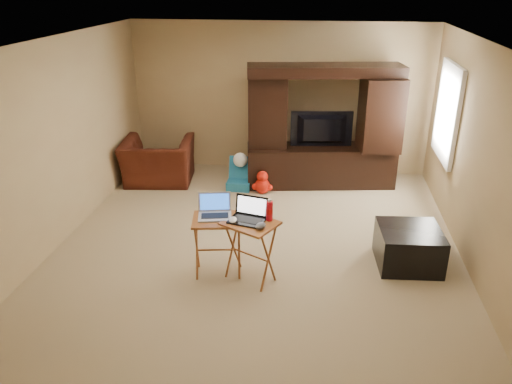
# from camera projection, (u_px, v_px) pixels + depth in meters

# --- Properties ---
(floor) EXTENTS (5.50, 5.50, 0.00)m
(floor) POSITION_uv_depth(u_px,v_px,m) (258.00, 243.00, 6.40)
(floor) COLOR tan
(floor) RESTS_ON ground
(ceiling) EXTENTS (5.50, 5.50, 0.00)m
(ceiling) POSITION_uv_depth(u_px,v_px,m) (258.00, 41.00, 5.40)
(ceiling) COLOR silver
(ceiling) RESTS_ON ground
(wall_back) EXTENTS (5.00, 0.00, 5.00)m
(wall_back) POSITION_uv_depth(u_px,v_px,m) (279.00, 99.00, 8.40)
(wall_back) COLOR tan
(wall_back) RESTS_ON ground
(wall_front) EXTENTS (5.00, 0.00, 5.00)m
(wall_front) POSITION_uv_depth(u_px,v_px,m) (206.00, 279.00, 3.40)
(wall_front) COLOR tan
(wall_front) RESTS_ON ground
(wall_left) EXTENTS (0.00, 5.50, 5.50)m
(wall_left) POSITION_uv_depth(u_px,v_px,m) (60.00, 142.00, 6.21)
(wall_left) COLOR tan
(wall_left) RESTS_ON ground
(wall_right) EXTENTS (0.00, 5.50, 5.50)m
(wall_right) POSITION_uv_depth(u_px,v_px,m) (479.00, 160.00, 5.59)
(wall_right) COLOR tan
(wall_right) RESTS_ON ground
(window_pane) EXTENTS (0.00, 1.20, 1.20)m
(window_pane) POSITION_uv_depth(u_px,v_px,m) (449.00, 113.00, 6.95)
(window_pane) COLOR white
(window_pane) RESTS_ON ground
(window_frame) EXTENTS (0.06, 1.14, 1.34)m
(window_frame) POSITION_uv_depth(u_px,v_px,m) (447.00, 113.00, 6.95)
(window_frame) COLOR white
(window_frame) RESTS_ON ground
(entertainment_center) EXTENTS (2.42, 0.95, 1.93)m
(entertainment_center) POSITION_uv_depth(u_px,v_px,m) (322.00, 127.00, 7.84)
(entertainment_center) COLOR black
(entertainment_center) RESTS_ON floor
(television) EXTENTS (0.99, 0.26, 0.56)m
(television) POSITION_uv_depth(u_px,v_px,m) (322.00, 130.00, 7.82)
(television) COLOR black
(television) RESTS_ON entertainment_center
(recliner) EXTENTS (1.21, 1.09, 0.72)m
(recliner) POSITION_uv_depth(u_px,v_px,m) (158.00, 161.00, 8.16)
(recliner) COLOR #471A0F
(recliner) RESTS_ON floor
(child_rocker) EXTENTS (0.38, 0.43, 0.50)m
(child_rocker) POSITION_uv_depth(u_px,v_px,m) (239.00, 174.00, 7.95)
(child_rocker) COLOR #1A6590
(child_rocker) RESTS_ON floor
(plush_toy) EXTENTS (0.34, 0.28, 0.37)m
(plush_toy) POSITION_uv_depth(u_px,v_px,m) (262.00, 182.00, 7.80)
(plush_toy) COLOR red
(plush_toy) RESTS_ON floor
(push_toy) EXTENTS (0.74, 0.63, 0.47)m
(push_toy) POSITION_uv_depth(u_px,v_px,m) (345.00, 169.00, 8.21)
(push_toy) COLOR #164EB6
(push_toy) RESTS_ON floor
(ottoman) EXTENTS (0.76, 0.76, 0.45)m
(ottoman) POSITION_uv_depth(u_px,v_px,m) (409.00, 247.00, 5.85)
(ottoman) COLOR black
(ottoman) RESTS_ON floor
(tray_table_left) EXTENTS (0.60, 0.51, 0.70)m
(tray_table_left) POSITION_uv_depth(u_px,v_px,m) (218.00, 246.00, 5.62)
(tray_table_left) COLOR #985224
(tray_table_left) RESTS_ON floor
(tray_table_right) EXTENTS (0.69, 0.65, 0.71)m
(tray_table_right) POSITION_uv_depth(u_px,v_px,m) (250.00, 251.00, 5.51)
(tray_table_right) COLOR #964924
(tray_table_right) RESTS_ON floor
(laptop_left) EXTENTS (0.42, 0.37, 0.24)m
(laptop_left) POSITION_uv_depth(u_px,v_px,m) (215.00, 207.00, 5.46)
(laptop_left) COLOR #A2A2A6
(laptop_left) RESTS_ON tray_table_left
(laptop_right) EXTENTS (0.43, 0.38, 0.24)m
(laptop_right) POSITION_uv_depth(u_px,v_px,m) (247.00, 211.00, 5.34)
(laptop_right) COLOR black
(laptop_right) RESTS_ON tray_table_right
(mouse_left) EXTENTS (0.11, 0.15, 0.06)m
(mouse_left) POSITION_uv_depth(u_px,v_px,m) (233.00, 220.00, 5.38)
(mouse_left) COLOR silver
(mouse_left) RESTS_ON tray_table_left
(mouse_right) EXTENTS (0.14, 0.17, 0.06)m
(mouse_right) POSITION_uv_depth(u_px,v_px,m) (261.00, 226.00, 5.23)
(mouse_right) COLOR #45454A
(mouse_right) RESTS_ON tray_table_right
(water_bottle) EXTENTS (0.07, 0.07, 0.22)m
(water_bottle) POSITION_uv_depth(u_px,v_px,m) (269.00, 211.00, 5.37)
(water_bottle) COLOR red
(water_bottle) RESTS_ON tray_table_right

